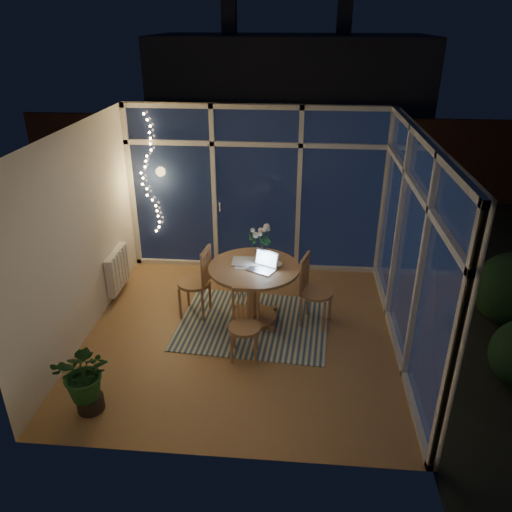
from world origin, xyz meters
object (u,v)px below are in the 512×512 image
at_px(flower_vase, 262,250).
at_px(potted_plant, 86,380).
at_px(chair_left, 194,281).
at_px(chair_front, 244,326).
at_px(dining_table, 254,294).
at_px(chair_right, 317,291).
at_px(laptop, 262,262).

relative_size(flower_vase, potted_plant, 0.28).
height_order(chair_left, chair_front, chair_left).
xyz_separation_m(flower_vase, potted_plant, (-1.63, -2.14, -0.53)).
xyz_separation_m(dining_table, chair_right, (0.82, -0.01, 0.09)).
distance_m(chair_front, laptop, 0.89).
height_order(chair_right, flower_vase, flower_vase).
distance_m(laptop, flower_vase, 0.37).
distance_m(dining_table, flower_vase, 0.59).
distance_m(chair_left, flower_vase, 1.01).
relative_size(dining_table, chair_front, 1.35).
bearing_deg(laptop, dining_table, 166.50).
height_order(flower_vase, potted_plant, flower_vase).
relative_size(dining_table, chair_left, 1.17).
xyz_separation_m(chair_left, chair_right, (1.64, -0.09, -0.02)).
relative_size(chair_right, chair_front, 1.12).
relative_size(laptop, potted_plant, 0.44).
bearing_deg(chair_right, dining_table, 105.58).
distance_m(chair_left, laptop, 1.03).
relative_size(chair_left, laptop, 3.03).
bearing_deg(potted_plant, chair_left, 69.40).
xyz_separation_m(chair_left, flower_vase, (0.90, 0.19, 0.41)).
distance_m(chair_left, chair_right, 1.65).
bearing_deg(chair_right, laptop, 112.71).
distance_m(flower_vase, potted_plant, 2.74).
bearing_deg(dining_table, chair_right, -0.64).
distance_m(dining_table, potted_plant, 2.42).
distance_m(dining_table, chair_front, 0.82).
relative_size(chair_front, flower_vase, 4.18).
height_order(dining_table, potted_plant, dining_table).
distance_m(dining_table, chair_left, 0.83).
height_order(chair_right, chair_front, chair_right).
relative_size(chair_right, potted_plant, 1.30).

